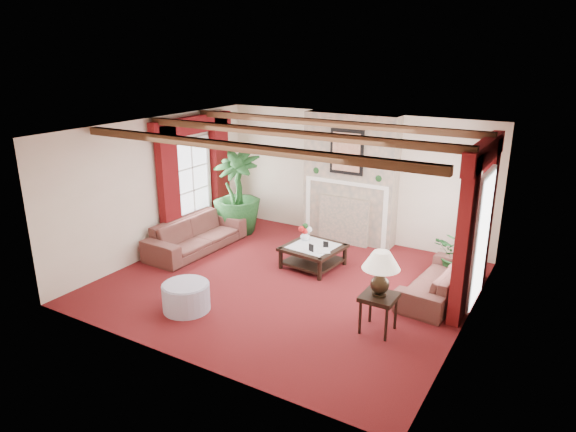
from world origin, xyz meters
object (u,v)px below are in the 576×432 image
Objects in this scene: sofa_left at (196,229)px; ottoman at (186,297)px; sofa_right at (439,275)px; potted_palm at (237,210)px; coffee_table at (313,256)px; side_table at (378,313)px.

sofa_left reaches higher than ottoman.
ottoman is at bearing -48.10° from sofa_right.
ottoman is at bearing -66.74° from potted_palm.
potted_palm is at bearing 166.46° from coffee_table.
coffee_table is (2.36, -0.85, -0.32)m from potted_palm.
sofa_right reaches higher than side_table.
sofa_right is at bearing 73.83° from side_table.
sofa_right is 3.46× the size of side_table.
coffee_table is at bearing -85.91° from sofa_right.
side_table reaches higher than ottoman.
sofa_left is 1.13× the size of sofa_right.
potted_palm is (-4.73, 0.87, 0.14)m from sofa_right.
sofa_right reaches higher than ottoman.
sofa_right is (4.82, 0.43, -0.06)m from sofa_left.
potted_palm reaches higher than sofa_right.
coffee_table is at bearing 69.90° from ottoman.
sofa_left is 1.31m from potted_palm.
side_table is (4.37, -1.13, -0.15)m from sofa_left.
ottoman is (-3.28, -2.49, -0.17)m from sofa_right.
coffee_table is (-2.36, 0.03, -0.18)m from sofa_right.
coffee_table is (2.46, 0.46, -0.23)m from sofa_left.
sofa_right is 1.03× the size of potted_palm.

